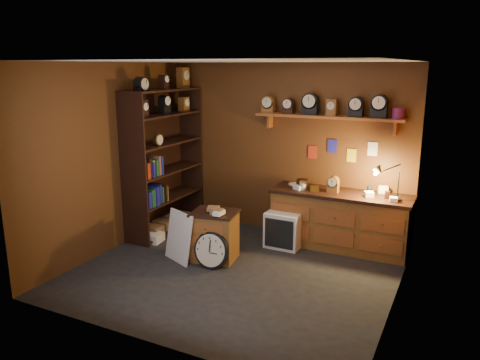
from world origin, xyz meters
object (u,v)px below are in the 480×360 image
object	(u,v)px
shelving_unit	(163,155)
low_cabinet	(215,233)
workbench	(340,217)
big_round_clock	(211,250)

from	to	relation	value
shelving_unit	low_cabinet	distance (m)	1.76
workbench	big_round_clock	world-z (taller)	workbench
workbench	shelving_unit	bearing A→B (deg)	-169.94
shelving_unit	workbench	size ratio (longest dim) A/B	1.26
low_cabinet	shelving_unit	bearing A→B (deg)	142.44
workbench	low_cabinet	world-z (taller)	workbench
shelving_unit	low_cabinet	xyz separation A→B (m)	(1.35, -0.72, -0.87)
low_cabinet	big_round_clock	distance (m)	0.31
shelving_unit	low_cabinet	world-z (taller)	shelving_unit
workbench	big_round_clock	xyz separation A→B (m)	(-1.34, -1.48, -0.23)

